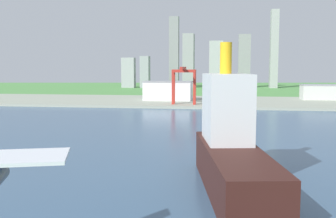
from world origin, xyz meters
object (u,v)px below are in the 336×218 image
at_px(warehouse_annex, 322,92).
at_px(warehouse_main, 168,91).
at_px(cargo_ship, 231,147).
at_px(port_crane_red, 184,78).

bearing_deg(warehouse_annex, warehouse_main, -169.16).
xyz_separation_m(cargo_ship, warehouse_main, (-66.44, 313.69, -0.44)).
height_order(cargo_ship, port_crane_red, cargo_ship).
xyz_separation_m(cargo_ship, warehouse_annex, (106.36, 346.80, -2.49)).
bearing_deg(warehouse_main, port_crane_red, -64.81).
distance_m(port_crane_red, warehouse_main, 55.92).
bearing_deg(cargo_ship, warehouse_annex, 72.95).
relative_size(cargo_ship, warehouse_annex, 1.59).
distance_m(cargo_ship, warehouse_main, 320.65).
bearing_deg(port_crane_red, warehouse_main, 115.19).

